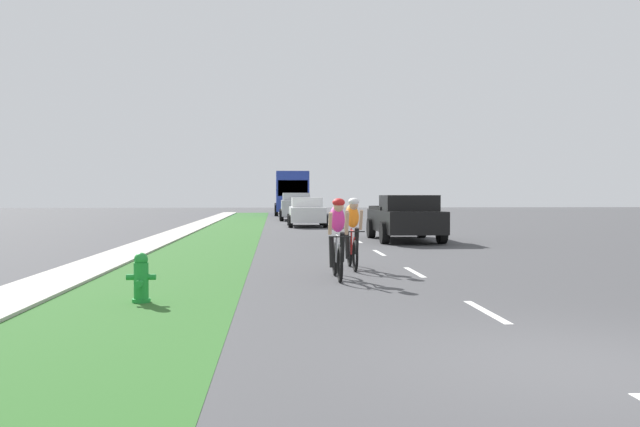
{
  "coord_description": "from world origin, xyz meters",
  "views": [
    {
      "loc": [
        -2.96,
        -5.86,
        1.64
      ],
      "look_at": [
        -0.95,
        22.87,
        0.82
      ],
      "focal_mm": 36.41,
      "sensor_mm": 36.0,
      "label": 1
    }
  ],
  "objects_px": {
    "pickup_black": "(405,218)",
    "sedan_white": "(307,212)",
    "fire_hydrant_green": "(141,278)",
    "cyclist_trailing": "(352,233)",
    "cyclist_lead": "(337,238)",
    "suv_silver": "(296,206)",
    "bus_blue": "(291,191)"
  },
  "relations": [
    {
      "from": "cyclist_trailing",
      "to": "sedan_white",
      "type": "relative_size",
      "value": 0.4
    },
    {
      "from": "pickup_black",
      "to": "suv_silver",
      "type": "height_order",
      "value": "suv_silver"
    },
    {
      "from": "sedan_white",
      "to": "suv_silver",
      "type": "distance_m",
      "value": 8.37
    },
    {
      "from": "fire_hydrant_green",
      "to": "bus_blue",
      "type": "xyz_separation_m",
      "value": [
        3.41,
        44.75,
        1.61
      ]
    },
    {
      "from": "pickup_black",
      "to": "sedan_white",
      "type": "height_order",
      "value": "pickup_black"
    },
    {
      "from": "pickup_black",
      "to": "bus_blue",
      "type": "distance_m",
      "value": 31.99
    },
    {
      "from": "fire_hydrant_green",
      "to": "cyclist_lead",
      "type": "bearing_deg",
      "value": 37.7
    },
    {
      "from": "bus_blue",
      "to": "cyclist_trailing",
      "type": "bearing_deg",
      "value": -89.53
    },
    {
      "from": "pickup_black",
      "to": "sedan_white",
      "type": "distance_m",
      "value": 11.44
    },
    {
      "from": "cyclist_trailing",
      "to": "pickup_black",
      "type": "height_order",
      "value": "pickup_black"
    },
    {
      "from": "cyclist_trailing",
      "to": "sedan_white",
      "type": "bearing_deg",
      "value": 90.09
    },
    {
      "from": "pickup_black",
      "to": "suv_silver",
      "type": "xyz_separation_m",
      "value": [
        -3.28,
        19.4,
        0.12
      ]
    },
    {
      "from": "pickup_black",
      "to": "bus_blue",
      "type": "relative_size",
      "value": 0.44
    },
    {
      "from": "cyclist_lead",
      "to": "suv_silver",
      "type": "relative_size",
      "value": 0.37
    },
    {
      "from": "cyclist_trailing",
      "to": "pickup_black",
      "type": "bearing_deg",
      "value": 71.37
    },
    {
      "from": "fire_hydrant_green",
      "to": "suv_silver",
      "type": "relative_size",
      "value": 0.16
    },
    {
      "from": "pickup_black",
      "to": "cyclist_lead",
      "type": "bearing_deg",
      "value": -108.28
    },
    {
      "from": "pickup_black",
      "to": "cyclist_trailing",
      "type": "bearing_deg",
      "value": -108.63
    },
    {
      "from": "cyclist_trailing",
      "to": "bus_blue",
      "type": "relative_size",
      "value": 0.15
    },
    {
      "from": "suv_silver",
      "to": "bus_blue",
      "type": "xyz_separation_m",
      "value": [
        -0.01,
        12.39,
        1.03
      ]
    },
    {
      "from": "cyclist_trailing",
      "to": "sedan_white",
      "type": "distance_m",
      "value": 19.81
    },
    {
      "from": "suv_silver",
      "to": "sedan_white",
      "type": "bearing_deg",
      "value": -88.01
    },
    {
      "from": "cyclist_trailing",
      "to": "bus_blue",
      "type": "height_order",
      "value": "bus_blue"
    },
    {
      "from": "fire_hydrant_green",
      "to": "cyclist_trailing",
      "type": "relative_size",
      "value": 0.44
    },
    {
      "from": "suv_silver",
      "to": "cyclist_trailing",
      "type": "bearing_deg",
      "value": -89.34
    },
    {
      "from": "fire_hydrant_green",
      "to": "bus_blue",
      "type": "relative_size",
      "value": 0.07
    },
    {
      "from": "fire_hydrant_green",
      "to": "cyclist_trailing",
      "type": "bearing_deg",
      "value": 48.21
    },
    {
      "from": "pickup_black",
      "to": "suv_silver",
      "type": "distance_m",
      "value": 19.68
    },
    {
      "from": "pickup_black",
      "to": "sedan_white",
      "type": "xyz_separation_m",
      "value": [
        -2.99,
        11.04,
        -0.06
      ]
    },
    {
      "from": "cyclist_lead",
      "to": "fire_hydrant_green",
      "type": "bearing_deg",
      "value": -142.3
    },
    {
      "from": "pickup_black",
      "to": "bus_blue",
      "type": "bearing_deg",
      "value": 95.91
    },
    {
      "from": "cyclist_lead",
      "to": "bus_blue",
      "type": "height_order",
      "value": "bus_blue"
    }
  ]
}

